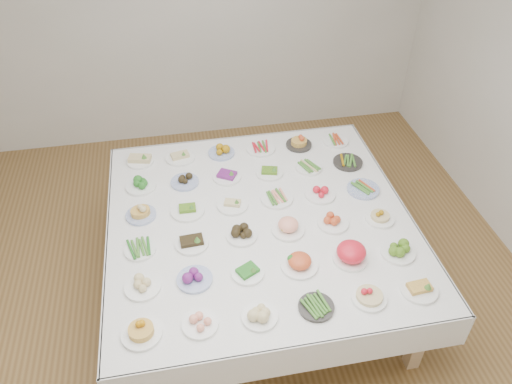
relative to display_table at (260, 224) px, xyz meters
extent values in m
plane|color=olive|center=(-0.21, -0.06, -0.69)|extent=(5.00, 5.00, 0.00)
cube|color=silver|center=(-0.21, 2.44, 0.71)|extent=(5.00, 0.02, 2.80)
cube|color=white|center=(0.00, 0.00, 0.03)|extent=(2.23, 2.23, 0.06)
cube|color=white|center=(0.00, 1.12, -0.08)|extent=(2.25, 0.02, 0.28)
cube|color=white|center=(0.00, -1.12, -0.08)|extent=(2.25, 0.02, 0.28)
cube|color=white|center=(1.12, 0.00, -0.08)|extent=(0.02, 2.25, 0.28)
cube|color=white|center=(-1.12, 0.00, -0.08)|extent=(0.01, 2.25, 0.28)
cube|color=tan|center=(-0.94, -0.94, -0.34)|extent=(0.09, 0.09, 0.69)
cube|color=tan|center=(0.94, -0.94, -0.34)|extent=(0.09, 0.09, 0.69)
cube|color=tan|center=(-0.94, 0.94, -0.34)|extent=(0.09, 0.09, 0.69)
cube|color=tan|center=(0.94, 0.94, -0.34)|extent=(0.09, 0.09, 0.69)
cylinder|color=white|center=(-0.88, -0.87, 0.07)|extent=(0.24, 0.24, 0.02)
cylinder|color=white|center=(-0.53, -0.87, 0.07)|extent=(0.22, 0.22, 0.02)
cylinder|color=white|center=(-0.17, -0.88, 0.07)|extent=(0.22, 0.22, 0.02)
cylinder|color=#2B2926|center=(0.18, -0.88, 0.07)|extent=(0.22, 0.22, 0.02)
cylinder|color=white|center=(0.53, -0.87, 0.07)|extent=(0.22, 0.22, 0.02)
cylinder|color=white|center=(0.87, -0.87, 0.07)|extent=(0.24, 0.24, 0.02)
cylinder|color=white|center=(-0.87, -0.52, 0.07)|extent=(0.23, 0.23, 0.02)
cylinder|color=#4C66B2|center=(-0.53, -0.52, 0.07)|extent=(0.23, 0.23, 0.02)
cylinder|color=white|center=(-0.18, -0.52, 0.07)|extent=(0.22, 0.22, 0.02)
cylinder|color=white|center=(0.17, -0.53, 0.07)|extent=(0.25, 0.25, 0.02)
cylinder|color=white|center=(0.52, -0.53, 0.07)|extent=(0.23, 0.23, 0.02)
cylinder|color=white|center=(0.87, -0.53, 0.07)|extent=(0.24, 0.24, 0.02)
cylinder|color=white|center=(-0.88, -0.18, 0.07)|extent=(0.22, 0.22, 0.02)
cylinder|color=white|center=(-0.52, -0.18, 0.07)|extent=(0.23, 0.23, 0.02)
cylinder|color=white|center=(-0.17, -0.17, 0.07)|extent=(0.22, 0.22, 0.02)
cylinder|color=white|center=(0.17, -0.18, 0.07)|extent=(0.23, 0.23, 0.02)
cylinder|color=white|center=(0.51, -0.17, 0.07)|extent=(0.23, 0.23, 0.02)
cylinder|color=white|center=(0.87, -0.18, 0.07)|extent=(0.22, 0.22, 0.02)
cylinder|color=#4C66B2|center=(-0.87, 0.18, 0.07)|extent=(0.22, 0.22, 0.02)
cylinder|color=white|center=(-0.52, 0.17, 0.07)|extent=(0.25, 0.25, 0.02)
cylinder|color=white|center=(-0.18, 0.17, 0.07)|extent=(0.23, 0.23, 0.02)
cylinder|color=white|center=(0.17, 0.18, 0.07)|extent=(0.25, 0.25, 0.02)
cylinder|color=white|center=(0.52, 0.17, 0.07)|extent=(0.23, 0.23, 0.02)
cylinder|color=#4C66B2|center=(0.87, 0.17, 0.07)|extent=(0.25, 0.25, 0.02)
cylinder|color=white|center=(-0.87, 0.53, 0.07)|extent=(0.24, 0.24, 0.02)
cylinder|color=#4C66B2|center=(-0.52, 0.52, 0.07)|extent=(0.22, 0.22, 0.02)
cylinder|color=white|center=(-0.17, 0.53, 0.07)|extent=(0.23, 0.23, 0.02)
cylinder|color=white|center=(0.18, 0.51, 0.07)|extent=(0.22, 0.22, 0.02)
cylinder|color=white|center=(0.52, 0.52, 0.07)|extent=(0.22, 0.22, 0.02)
cylinder|color=#2B2926|center=(0.87, 0.53, 0.07)|extent=(0.25, 0.25, 0.02)
cylinder|color=white|center=(-0.87, 0.88, 0.07)|extent=(0.22, 0.22, 0.02)
cylinder|color=white|center=(-0.53, 0.87, 0.07)|extent=(0.25, 0.25, 0.02)
cylinder|color=#4C66B2|center=(-0.17, 0.87, 0.07)|extent=(0.23, 0.23, 0.02)
cylinder|color=white|center=(0.18, 0.87, 0.07)|extent=(0.25, 0.25, 0.02)
cylinder|color=#2B2926|center=(0.52, 0.87, 0.07)|extent=(0.23, 0.23, 0.02)
cylinder|color=white|center=(0.87, 0.86, 0.07)|extent=(0.23, 0.23, 0.02)
camera|label=1|loc=(-0.54, -2.69, 2.59)|focal=35.00mm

